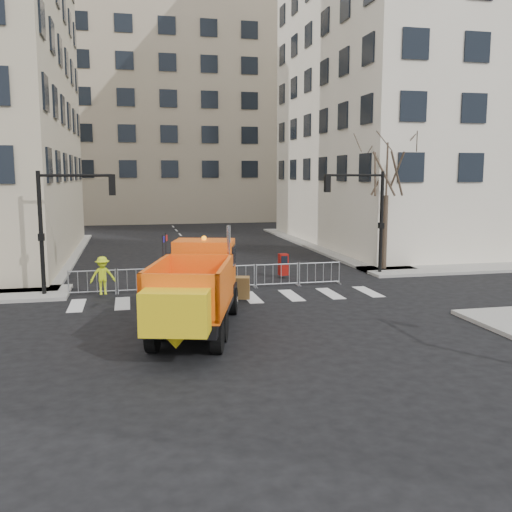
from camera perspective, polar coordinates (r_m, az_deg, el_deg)
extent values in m
plane|color=black|center=(19.23, 0.92, -7.66)|extent=(120.00, 120.00, 0.00)
cube|color=gray|center=(27.33, -3.25, -2.75)|extent=(64.00, 5.00, 0.15)
cube|color=beige|center=(48.02, 19.55, 20.66)|extent=(22.00, 22.00, 32.00)
cube|color=tan|center=(70.44, -9.26, 13.57)|extent=(30.00, 18.00, 24.00)
cylinder|color=black|center=(25.88, -20.69, 2.00)|extent=(0.18, 0.18, 5.40)
cylinder|color=black|center=(30.44, 12.41, 3.18)|extent=(0.18, 0.18, 5.40)
cube|color=black|center=(19.31, -5.89, -4.97)|extent=(3.82, 6.94, 0.41)
cylinder|color=black|center=(21.84, -7.41, -4.43)|extent=(0.58, 1.06, 1.01)
cylinder|color=black|center=(21.58, -2.35, -4.53)|extent=(0.58, 1.06, 1.01)
cylinder|color=black|center=(18.43, -9.43, -6.84)|extent=(0.58, 1.06, 1.01)
cylinder|color=black|center=(18.12, -3.42, -7.01)|extent=(0.58, 1.06, 1.01)
cylinder|color=black|center=(17.31, -10.29, -7.86)|extent=(0.58, 1.06, 1.01)
cylinder|color=black|center=(16.98, -3.88, -8.06)|extent=(0.58, 1.06, 1.01)
cube|color=#FF5B0E|center=(22.03, -4.73, -1.61)|extent=(2.25, 1.94, 0.92)
cube|color=#FF5B0E|center=(20.77, -5.19, -0.67)|extent=(2.43, 1.98, 1.65)
cylinder|color=silver|center=(19.93, -2.74, -0.08)|extent=(0.13, 0.13, 2.20)
cube|color=#FF5B0E|center=(17.86, -6.57, -2.88)|extent=(3.30, 4.51, 1.52)
cube|color=yellow|center=(15.54, -8.08, -5.63)|extent=(2.02, 1.38, 1.19)
cube|color=brown|center=(23.72, -4.19, -3.15)|extent=(2.97, 1.30, 1.03)
imported|color=black|center=(24.59, -4.06, -2.21)|extent=(0.65, 0.48, 1.65)
imported|color=black|center=(23.02, -3.81, -2.54)|extent=(1.17, 1.07, 1.95)
imported|color=black|center=(23.69, -7.18, -2.42)|extent=(0.74, 1.16, 1.83)
imported|color=#C2DA19|center=(25.18, -15.09, -1.90)|extent=(1.13, 0.76, 1.63)
cube|color=maroon|center=(29.02, 2.74, -0.85)|extent=(0.48, 0.43, 1.10)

